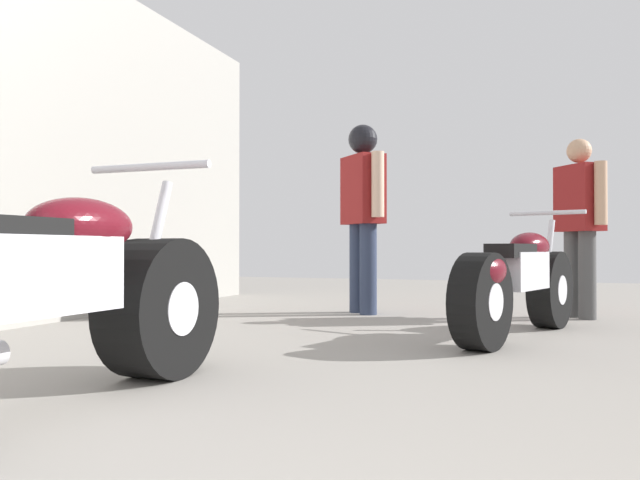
% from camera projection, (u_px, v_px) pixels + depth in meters
% --- Properties ---
extents(ground_plane, '(17.18, 17.18, 0.00)m').
position_uv_depth(ground_plane, '(407.00, 356.00, 3.60)').
color(ground_plane, gray).
extents(motorcycle_maroon_cruiser, '(0.64, 2.17, 1.02)m').
position_uv_depth(motorcycle_maroon_cruiser, '(28.00, 305.00, 2.27)').
color(motorcycle_maroon_cruiser, black).
rests_on(motorcycle_maroon_cruiser, ground_plane).
extents(motorcycle_black_naked, '(0.83, 1.90, 0.90)m').
position_uv_depth(motorcycle_black_naked, '(517.00, 283.00, 4.30)').
color(motorcycle_black_naked, black).
rests_on(motorcycle_black_naked, ground_plane).
extents(mechanic_in_blue, '(0.46, 0.57, 1.58)m').
position_uv_depth(mechanic_in_blue, '(579.00, 217.00, 5.55)').
color(mechanic_in_blue, '#4C4C4C').
rests_on(mechanic_in_blue, ground_plane).
extents(mechanic_with_helmet, '(0.56, 0.59, 1.78)m').
position_uv_depth(mechanic_with_helmet, '(363.00, 200.00, 5.95)').
color(mechanic_with_helmet, '#2D3851').
rests_on(mechanic_with_helmet, ground_plane).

